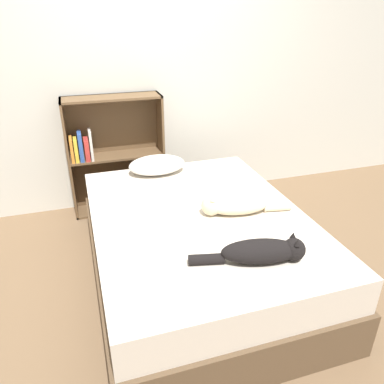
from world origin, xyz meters
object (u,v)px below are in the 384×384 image
(bed, at_px, (198,248))
(pillow, at_px, (157,165))
(cat_dark, at_px, (264,251))
(bookshelf, at_px, (112,153))
(cat_light, at_px, (234,205))

(bed, relative_size, pillow, 4.06)
(cat_dark, distance_m, bookshelf, 1.97)
(bed, distance_m, cat_light, 0.40)
(bed, xyz_separation_m, cat_light, (0.23, -0.05, 0.33))
(pillow, distance_m, bookshelf, 0.60)
(bookshelf, bearing_deg, cat_dark, -72.58)
(pillow, xyz_separation_m, cat_light, (0.34, -0.83, -0.01))
(pillow, distance_m, cat_light, 0.89)
(cat_dark, height_order, bookshelf, bookshelf)
(bed, xyz_separation_m, cat_dark, (0.17, -0.59, 0.33))
(bed, bearing_deg, cat_dark, -73.58)
(cat_light, distance_m, bookshelf, 1.49)
(bed, bearing_deg, bookshelf, 107.88)
(cat_light, bearing_deg, cat_dark, 94.62)
(cat_dark, bearing_deg, cat_light, 96.53)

